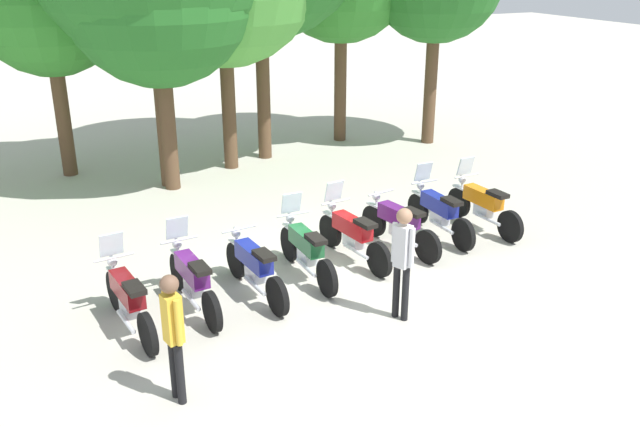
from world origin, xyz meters
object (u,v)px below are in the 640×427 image
object	(u,v)px
motorcycle_7	(483,204)
motorcycle_4	(352,234)
motorcycle_3	(306,249)
tree_1	(47,0)
motorcycle_6	(439,211)
person_0	(173,328)
motorcycle_2	(254,267)
motorcycle_0	(128,298)
motorcycle_1	(192,278)
person_1	(403,254)
motorcycle_5	(399,224)

from	to	relation	value
motorcycle_7	motorcycle_4	bearing A→B (deg)	90.65
motorcycle_3	motorcycle_4	distance (m)	1.07
tree_1	motorcycle_4	bearing A→B (deg)	-61.53
tree_1	motorcycle_6	bearing A→B (deg)	-49.67
motorcycle_7	person_0	bearing A→B (deg)	109.40
motorcycle_2	tree_1	distance (m)	9.16
motorcycle_0	motorcycle_1	distance (m)	1.07
motorcycle_0	motorcycle_2	xyz separation A→B (m)	(2.09, 0.24, -0.01)
motorcycle_3	tree_1	bearing A→B (deg)	20.86
motorcycle_3	motorcycle_0	bearing A→B (deg)	98.42
person_1	motorcycle_3	bearing A→B (deg)	-92.80
motorcycle_0	person_0	world-z (taller)	person_0
motorcycle_1	motorcycle_5	bearing A→B (deg)	-86.27
motorcycle_0	motorcycle_3	xyz separation A→B (m)	(3.14, 0.50, 0.00)
motorcycle_6	person_0	world-z (taller)	person_0
motorcycle_6	person_0	bearing A→B (deg)	116.28
motorcycle_2	motorcycle_6	size ratio (longest dim) A/B	1.00
motorcycle_3	motorcycle_1	bearing A→B (deg)	96.60
motorcycle_1	motorcycle_5	size ratio (longest dim) A/B	1.01
motorcycle_2	person_1	world-z (taller)	person_1
motorcycle_2	motorcycle_5	xyz separation A→B (m)	(3.13, 0.58, 0.00)
person_0	person_1	world-z (taller)	person_1
motorcycle_5	motorcycle_6	size ratio (longest dim) A/B	0.99
motorcycle_6	tree_1	bearing A→B (deg)	39.85
motorcycle_4	motorcycle_7	distance (m)	3.14
person_1	tree_1	size ratio (longest dim) A/B	0.30
motorcycle_0	person_0	size ratio (longest dim) A/B	1.24
motorcycle_2	person_1	distance (m)	2.53
motorcycle_3	person_0	xyz separation A→B (m)	(-2.91, -2.52, 0.53)
motorcycle_1	person_0	xyz separation A→B (m)	(-0.82, -2.26, 0.53)
person_0	motorcycle_4	bearing A→B (deg)	-156.92
motorcycle_3	motorcycle_2	bearing A→B (deg)	102.96
motorcycle_0	person_1	size ratio (longest dim) A/B	1.19
motorcycle_4	motorcycle_1	bearing A→B (deg)	91.95
motorcycle_6	motorcycle_7	bearing A→B (deg)	-93.19
tree_1	motorcycle_7	bearing A→B (deg)	-45.44
motorcycle_3	motorcycle_5	xyz separation A→B (m)	(2.08, 0.32, -0.01)
motorcycle_4	motorcycle_6	distance (m)	2.11
motorcycle_6	motorcycle_7	xyz separation A→B (m)	(1.04, -0.05, 0.00)
motorcycle_1	motorcycle_7	size ratio (longest dim) A/B	1.00
motorcycle_4	motorcycle_3	bearing A→B (deg)	96.10
motorcycle_7	motorcycle_0	bearing A→B (deg)	94.06
motorcycle_5	motorcycle_6	xyz separation A→B (m)	(1.05, 0.20, 0.01)
motorcycle_1	motorcycle_7	world-z (taller)	same
motorcycle_4	tree_1	world-z (taller)	tree_1
motorcycle_4	motorcycle_2	bearing A→B (deg)	96.15
motorcycle_1	person_0	distance (m)	2.46
motorcycle_4	motorcycle_6	xyz separation A→B (m)	(2.09, 0.28, 0.00)
person_0	tree_1	xyz separation A→B (m)	(-0.17, 10.37, 3.22)
motorcycle_3	motorcycle_4	world-z (taller)	same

